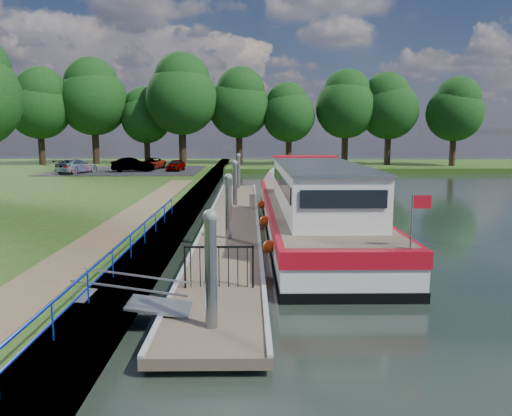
{
  "coord_description": "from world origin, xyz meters",
  "views": [
    {
      "loc": [
        0.81,
        -10.63,
        4.52
      ],
      "look_at": [
        1.08,
        9.79,
        1.4
      ],
      "focal_mm": 35.0,
      "sensor_mm": 36.0,
      "label": 1
    }
  ],
  "objects_px": {
    "car_b": "(133,165)",
    "car_d": "(151,164)",
    "car_a": "(176,165)",
    "car_c": "(77,166)",
    "barge": "(309,206)",
    "pontoon": "(233,223)"
  },
  "relations": [
    {
      "from": "pontoon",
      "to": "car_b",
      "type": "distance_m",
      "value": 25.48
    },
    {
      "from": "car_c",
      "to": "barge",
      "type": "bearing_deg",
      "value": 149.82
    },
    {
      "from": "pontoon",
      "to": "car_c",
      "type": "relative_size",
      "value": 6.87
    },
    {
      "from": "car_a",
      "to": "car_d",
      "type": "bearing_deg",
      "value": 149.99
    },
    {
      "from": "pontoon",
      "to": "car_b",
      "type": "height_order",
      "value": "car_b"
    },
    {
      "from": "car_b",
      "to": "car_d",
      "type": "height_order",
      "value": "car_b"
    },
    {
      "from": "car_a",
      "to": "barge",
      "type": "bearing_deg",
      "value": -62.08
    },
    {
      "from": "barge",
      "to": "car_c",
      "type": "xyz_separation_m",
      "value": [
        -18.46,
        22.39,
        0.38
      ]
    },
    {
      "from": "pontoon",
      "to": "car_d",
      "type": "height_order",
      "value": "car_d"
    },
    {
      "from": "car_d",
      "to": "car_b",
      "type": "bearing_deg",
      "value": -96.04
    },
    {
      "from": "barge",
      "to": "car_c",
      "type": "distance_m",
      "value": 29.02
    },
    {
      "from": "barge",
      "to": "car_a",
      "type": "relative_size",
      "value": 6.52
    },
    {
      "from": "barge",
      "to": "car_b",
      "type": "distance_m",
      "value": 27.61
    },
    {
      "from": "barge",
      "to": "car_d",
      "type": "distance_m",
      "value": 29.88
    },
    {
      "from": "barge",
      "to": "pontoon",
      "type": "bearing_deg",
      "value": 170.47
    },
    {
      "from": "car_a",
      "to": "car_c",
      "type": "distance_m",
      "value": 9.0
    },
    {
      "from": "car_a",
      "to": "car_c",
      "type": "bearing_deg",
      "value": -156.81
    },
    {
      "from": "car_b",
      "to": "car_d",
      "type": "relative_size",
      "value": 0.97
    },
    {
      "from": "barge",
      "to": "car_c",
      "type": "height_order",
      "value": "barge"
    },
    {
      "from": "car_d",
      "to": "car_c",
      "type": "bearing_deg",
      "value": -127.86
    },
    {
      "from": "car_c",
      "to": "car_d",
      "type": "bearing_deg",
      "value": -120.8
    },
    {
      "from": "car_b",
      "to": "car_c",
      "type": "height_order",
      "value": "car_b"
    }
  ]
}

